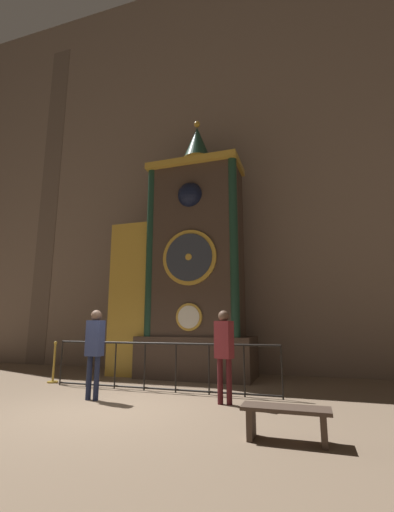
% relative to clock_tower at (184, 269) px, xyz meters
% --- Properties ---
extents(ground_plane, '(28.00, 28.00, 0.00)m').
position_rel_clock_tower_xyz_m(ground_plane, '(-0.04, -4.08, -3.22)').
color(ground_plane, '#75604C').
extents(cathedral_back_wall, '(24.00, 0.32, 15.61)m').
position_rel_clock_tower_xyz_m(cathedral_back_wall, '(-0.13, 1.45, 4.57)').
color(cathedral_back_wall, '#7A6656').
rests_on(cathedral_back_wall, ground_plane).
extents(clock_tower, '(4.41, 1.83, 8.24)m').
position_rel_clock_tower_xyz_m(clock_tower, '(0.00, 0.00, 0.00)').
color(clock_tower, '#423328').
rests_on(clock_tower, ground_plane).
extents(railing_fence, '(5.62, 0.05, 1.10)m').
position_rel_clock_tower_xyz_m(railing_fence, '(0.21, -2.20, -2.60)').
color(railing_fence, black).
rests_on(railing_fence, ground_plane).
extents(visitor_near, '(0.35, 0.24, 1.83)m').
position_rel_clock_tower_xyz_m(visitor_near, '(-0.74, -3.48, -2.11)').
color(visitor_near, '#1B213A').
rests_on(visitor_near, ground_plane).
extents(visitor_far, '(0.39, 0.32, 1.81)m').
position_rel_clock_tower_xyz_m(visitor_far, '(1.96, -3.01, -2.13)').
color(visitor_far, '#461518').
rests_on(visitor_far, ground_plane).
extents(stanchion_post, '(0.28, 0.28, 1.07)m').
position_rel_clock_tower_xyz_m(stanchion_post, '(-3.00, -1.97, -2.87)').
color(stanchion_post, '#B28E33').
rests_on(stanchion_post, ground_plane).
extents(visitor_bench, '(1.18, 0.40, 0.44)m').
position_rel_clock_tower_xyz_m(visitor_bench, '(3.24, -4.84, -2.91)').
color(visitor_bench, '#423328').
rests_on(visitor_bench, ground_plane).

